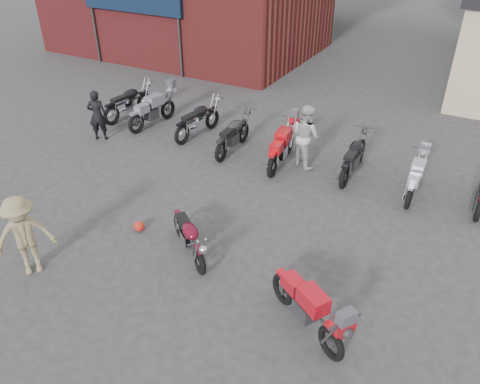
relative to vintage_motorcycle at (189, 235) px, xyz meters
The scene contains 15 objects.
ground 0.66m from the vintage_motorcycle, 114.53° to the right, with size 90.00×90.00×0.00m, color #2F2F32.
brick_building 16.49m from the vintage_motorcycle, 123.93° to the left, with size 12.00×8.00×4.00m, color maroon.
vintage_motorcycle is the anchor object (origin of this frame).
sportbike 2.96m from the vintage_motorcycle, 13.63° to the right, with size 1.92×0.63×1.12m, color red, non-canonical shape.
helmet 1.54m from the vintage_motorcycle, behind, with size 0.24×0.24×0.23m, color red.
person_dark 6.53m from the vintage_motorcycle, 149.22° to the left, with size 0.57×0.37×1.57m, color black.
person_light 4.88m from the vintage_motorcycle, 83.33° to the left, with size 0.86×0.67×1.76m, color #AFB0AB.
person_tan 3.14m from the vintage_motorcycle, 141.81° to the right, with size 1.11×0.64×1.72m, color #877853.
row_bike_0 7.83m from the vintage_motorcycle, 139.23° to the left, with size 2.07×0.68×1.20m, color black, non-canonical shape.
row_bike_1 6.93m from the vintage_motorcycle, 133.96° to the left, with size 2.04×0.67×1.19m, color gray, non-canonical shape.
row_bike_2 5.88m from the vintage_motorcycle, 121.44° to the left, with size 2.02×0.67×1.17m, color black, non-canonical shape.
row_bike_3 4.89m from the vintage_motorcycle, 108.99° to the left, with size 1.98×0.65×1.15m, color #242426, non-canonical shape.
row_bike_4 4.55m from the vintage_motorcycle, 90.10° to the left, with size 2.04×0.67×1.18m, color red, non-canonical shape.
row_bike_5 5.29m from the vintage_motorcycle, 68.67° to the left, with size 2.03×0.67×1.18m, color black, non-canonical shape.
row_bike_6 5.88m from the vintage_motorcycle, 52.59° to the left, with size 1.80×0.59×1.05m, color #9598A3, non-canonical shape.
Camera 1 is at (4.77, -5.80, 6.29)m, focal length 35.00 mm.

